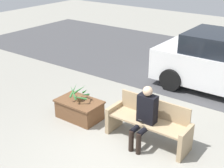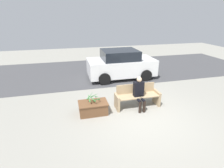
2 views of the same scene
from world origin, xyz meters
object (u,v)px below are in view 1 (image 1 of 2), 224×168
Objects in this scene: person_seated at (145,114)px; planter_box at (79,109)px; bench at (149,122)px; parked_car at (224,64)px; potted_plant at (79,94)px.

person_seated is 1.20× the size of planter_box.
bench is 0.47× the size of parked_car.
parked_car is (2.16, 3.63, 0.17)m from potted_plant.
bench is at bearing -96.21° from parked_car.
bench is 1.81m from planter_box.
bench is at bearing 4.70° from potted_plant.
person_seated is 3.69m from parked_car.
person_seated is at bearing -1.24° from potted_plant.
potted_plant is (-1.79, -0.15, 0.20)m from bench.
potted_plant is 0.13× the size of parked_car.
parked_car is (2.18, 3.63, 0.55)m from planter_box.
parked_car is at bearing 59.09° from planter_box.
bench reaches higher than potted_plant.
bench is 1.67× the size of planter_box.
planter_box is at bearing -171.09° from potted_plant.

